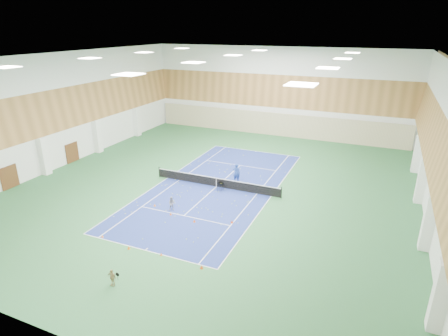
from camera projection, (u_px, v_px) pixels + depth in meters
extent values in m
plane|color=#296035|center=(216.00, 187.00, 36.03)|extent=(40.00, 40.00, 0.00)
cube|color=navy|center=(216.00, 187.00, 36.03)|extent=(10.97, 23.77, 0.01)
cube|color=#C6B793|center=(274.00, 124.00, 52.40)|extent=(35.40, 0.16, 3.20)
cube|color=#593319|center=(9.00, 177.00, 35.41)|extent=(0.08, 1.80, 2.20)
cube|color=#593319|center=(72.00, 153.00, 42.27)|extent=(0.08, 1.80, 2.20)
imported|color=#214198|center=(236.00, 173.00, 36.79)|extent=(0.76, 0.55, 1.94)
imported|color=gray|center=(172.00, 204.00, 31.25)|extent=(0.74, 0.69, 1.22)
imported|color=tan|center=(112.00, 277.00, 22.20)|extent=(0.66, 0.31, 1.11)
cone|color=#D5640B|center=(155.00, 205.00, 32.12)|extent=(0.21, 0.21, 0.23)
cone|color=#EC5A0C|center=(171.00, 214.00, 30.64)|extent=(0.20, 0.20, 0.22)
cone|color=#DF4E0B|center=(194.00, 221.00, 29.52)|extent=(0.22, 0.22, 0.24)
cone|color=#E23C0B|center=(232.00, 222.00, 29.39)|extent=(0.21, 0.21, 0.23)
cone|color=orange|center=(102.00, 236.00, 27.42)|extent=(0.18, 0.18, 0.19)
cone|color=orange|center=(129.00, 248.00, 25.97)|extent=(0.21, 0.21, 0.23)
cone|color=#FF660D|center=(161.00, 254.00, 25.26)|extent=(0.17, 0.17, 0.19)
cone|color=#DB470B|center=(202.00, 267.00, 23.88)|extent=(0.22, 0.22, 0.25)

